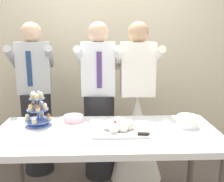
% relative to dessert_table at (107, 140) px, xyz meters
% --- Properties ---
extents(rear_wall, '(5.20, 0.10, 2.90)m').
position_rel_dessert_table_xyz_m(rear_wall, '(0.00, 1.44, 0.75)').
color(rear_wall, beige).
rests_on(rear_wall, ground_plane).
extents(dessert_table, '(1.80, 0.80, 0.78)m').
position_rel_dessert_table_xyz_m(dessert_table, '(0.00, 0.00, 0.00)').
color(dessert_table, silver).
rests_on(dessert_table, ground_plane).
extents(cupcake_stand, '(0.23, 0.23, 0.31)m').
position_rel_dessert_table_xyz_m(cupcake_stand, '(-0.58, 0.17, 0.21)').
color(cupcake_stand, '#4C66B2').
rests_on(cupcake_stand, dessert_table).
extents(main_cake_tray, '(0.44, 0.31, 0.12)m').
position_rel_dessert_table_xyz_m(main_cake_tray, '(0.09, -0.01, 0.11)').
color(main_cake_tray, silver).
rests_on(main_cake_tray, dessert_table).
extents(plate_stack, '(0.18, 0.18, 0.10)m').
position_rel_dessert_table_xyz_m(plate_stack, '(0.68, 0.09, 0.12)').
color(plate_stack, white).
rests_on(plate_stack, dessert_table).
extents(round_cake, '(0.24, 0.24, 0.06)m').
position_rel_dessert_table_xyz_m(round_cake, '(-0.29, 0.24, 0.10)').
color(round_cake, white).
rests_on(round_cake, dessert_table).
extents(person_groom, '(0.48, 0.51, 1.66)m').
position_rel_dessert_table_xyz_m(person_groom, '(-0.07, 0.69, 0.05)').
color(person_groom, '#232328').
rests_on(person_groom, ground_plane).
extents(person_bride, '(0.56, 0.56, 1.66)m').
position_rel_dessert_table_xyz_m(person_bride, '(0.32, 0.64, -0.12)').
color(person_bride, white).
rests_on(person_bride, ground_plane).
extents(person_guest, '(0.53, 0.55, 1.66)m').
position_rel_dessert_table_xyz_m(person_guest, '(-0.76, 0.81, 0.05)').
color(person_guest, '#232328').
rests_on(person_guest, ground_plane).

